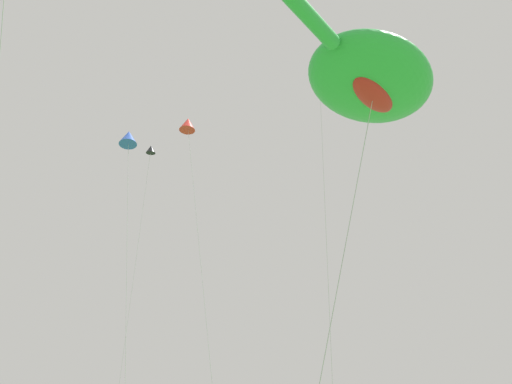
{
  "coord_description": "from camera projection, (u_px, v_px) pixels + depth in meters",
  "views": [
    {
      "loc": [
        -8.95,
        -4.66,
        1.63
      ],
      "look_at": [
        0.79,
        8.76,
        10.31
      ],
      "focal_mm": 40.98,
      "sensor_mm": 36.0,
      "label": 1
    }
  ],
  "objects": [
    {
      "name": "small_kite_streamer_purple",
      "position": [
        188.0,
        125.0,
        34.03
      ],
      "size": [
        1.39,
        4.26,
        21.39
      ],
      "rotation": [
        0.0,
        0.0,
        -1.64
      ],
      "color": "red",
      "rests_on": "ground"
    },
    {
      "name": "small_kite_box_yellow",
      "position": [
        319.0,
        72.0,
        35.78
      ],
      "size": [
        1.63,
        2.49,
        25.19
      ],
      "rotation": [
        0.0,
        0.0,
        1.26
      ],
      "color": "black",
      "rests_on": "ground"
    },
    {
      "name": "small_kite_bird_shape",
      "position": [
        128.0,
        139.0,
        28.11
      ],
      "size": [
        0.96,
        3.57,
        17.44
      ],
      "rotation": [
        0.0,
        0.0,
        3.04
      ],
      "color": "blue",
      "rests_on": "ground"
    },
    {
      "name": "small_kite_tiny_distant",
      "position": [
        151.0,
        152.0,
        42.9
      ],
      "size": [
        1.49,
        1.02,
        24.74
      ],
      "rotation": [
        0.0,
        0.0,
        2.61
      ],
      "color": "black",
      "rests_on": "ground"
    },
    {
      "name": "big_show_kite",
      "position": [
        368.0,
        77.0,
        21.18
      ],
      "size": [
        12.2,
        5.82,
        15.95
      ],
      "rotation": [
        0.0,
        0.0,
        0.3
      ],
      "color": "green",
      "rests_on": "ground"
    }
  ]
}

